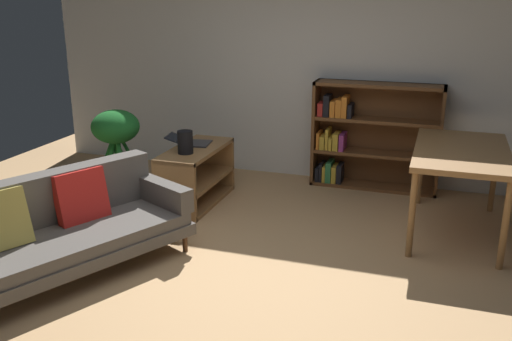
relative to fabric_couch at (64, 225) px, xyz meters
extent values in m
plane|color=tan|center=(1.36, 0.33, -0.38)|extent=(8.16, 8.16, 0.00)
cube|color=silver|center=(1.36, 3.03, 0.97)|extent=(6.80, 0.10, 2.70)
cylinder|color=#56351E|center=(0.76, 0.59, -0.30)|extent=(0.04, 0.04, 0.16)
cylinder|color=#56351E|center=(0.16, 0.88, -0.30)|extent=(0.04, 0.04, 0.16)
cube|color=#56514C|center=(0.09, -0.02, -0.17)|extent=(1.52, 2.01, 0.10)
cube|color=#56514C|center=(0.09, -0.02, -0.07)|extent=(1.46, 1.93, 0.10)
cube|color=#56514C|center=(-0.18, 0.11, 0.18)|extent=(0.94, 1.68, 0.41)
cube|color=#56514C|center=(0.47, 0.75, 0.08)|extent=(0.74, 0.46, 0.20)
cube|color=red|center=(0.03, 0.22, 0.17)|extent=(0.35, 0.47, 0.44)
cube|color=olive|center=(0.37, 2.23, -0.08)|extent=(0.45, 0.04, 0.60)
cube|color=olive|center=(0.37, 1.21, -0.08)|extent=(0.45, 0.04, 0.60)
cube|color=olive|center=(0.37, 1.72, -0.13)|extent=(0.45, 1.03, 0.04)
cube|color=olive|center=(0.37, 1.72, 0.20)|extent=(0.45, 1.07, 0.04)
cube|color=olive|center=(0.37, 1.72, -0.36)|extent=(0.45, 1.03, 0.04)
cube|color=#333338|center=(0.34, 1.87, 0.23)|extent=(0.28, 0.32, 0.02)
cube|color=black|center=(0.11, 1.84, 0.27)|extent=(0.26, 0.30, 0.08)
cylinder|color=black|center=(0.36, 1.50, 0.34)|extent=(0.15, 0.15, 0.23)
cylinder|color=slate|center=(0.36, 1.50, 0.38)|extent=(0.09, 0.09, 0.01)
cylinder|color=#9E9389|center=(-0.46, 1.55, -0.26)|extent=(0.27, 0.27, 0.25)
cylinder|color=#1E6B28|center=(-0.37, 1.54, 0.06)|extent=(0.23, 0.08, 0.40)
cylinder|color=#1E6B28|center=(-0.40, 1.66, 0.13)|extent=(0.16, 0.26, 0.55)
cylinder|color=#1E6B28|center=(-0.51, 1.63, 0.17)|extent=(0.16, 0.20, 0.62)
cylinder|color=#1E6B28|center=(-0.57, 1.54, 0.12)|extent=(0.26, 0.06, 0.52)
cylinder|color=#1E6B28|center=(-0.50, 1.48, 0.11)|extent=(0.14, 0.20, 0.51)
cylinder|color=#1E6B28|center=(-0.37, 1.46, 0.15)|extent=(0.22, 0.24, 0.59)
ellipsoid|color=#1E6B28|center=(-0.46, 1.55, 0.42)|extent=(0.50, 0.50, 0.35)
cylinder|color=olive|center=(2.60, 2.45, 0.00)|extent=(0.06, 0.06, 0.75)
cylinder|color=olive|center=(2.60, 1.11, 0.00)|extent=(0.06, 0.06, 0.75)
cylinder|color=olive|center=(3.32, 2.45, 0.00)|extent=(0.06, 0.06, 0.75)
cylinder|color=olive|center=(3.32, 1.11, 0.00)|extent=(0.06, 0.06, 0.75)
cube|color=olive|center=(2.96, 1.78, 0.40)|extent=(0.82, 1.44, 0.05)
cube|color=brown|center=(1.40, 2.81, 0.22)|extent=(0.04, 0.32, 1.20)
cube|color=brown|center=(2.77, 2.81, 0.22)|extent=(0.04, 0.32, 1.20)
cube|color=brown|center=(2.08, 2.81, 0.80)|extent=(1.41, 0.32, 0.04)
cube|color=brown|center=(2.08, 2.81, -0.36)|extent=(1.41, 0.32, 0.04)
cube|color=brown|center=(2.08, 2.95, 0.22)|extent=(1.38, 0.04, 1.20)
cube|color=brown|center=(2.08, 2.81, 0.03)|extent=(1.38, 0.31, 0.04)
cube|color=brown|center=(2.08, 2.81, 0.41)|extent=(1.38, 0.31, 0.04)
cube|color=black|center=(1.45, 2.79, -0.26)|extent=(0.04, 0.23, 0.16)
cube|color=black|center=(1.49, 2.79, -0.24)|extent=(0.03, 0.22, 0.21)
cube|color=gold|center=(1.53, 2.79, -0.25)|extent=(0.03, 0.23, 0.18)
cube|color=#337F47|center=(1.58, 2.79, -0.23)|extent=(0.06, 0.26, 0.23)
cube|color=gold|center=(1.65, 2.78, -0.25)|extent=(0.05, 0.22, 0.19)
cube|color=black|center=(1.71, 2.79, -0.24)|extent=(0.06, 0.23, 0.21)
cube|color=orange|center=(1.45, 2.78, 0.14)|extent=(0.03, 0.22, 0.19)
cube|color=gold|center=(1.50, 2.79, 0.12)|extent=(0.05, 0.23, 0.15)
cube|color=gold|center=(1.55, 2.78, 0.16)|extent=(0.03, 0.22, 0.24)
cube|color=gold|center=(1.59, 2.79, 0.12)|extent=(0.04, 0.25, 0.15)
cube|color=gold|center=(1.65, 2.79, 0.14)|extent=(0.06, 0.24, 0.19)
cube|color=#993884|center=(1.72, 2.79, 0.14)|extent=(0.05, 0.25, 0.19)
cube|color=red|center=(1.46, 2.78, 0.50)|extent=(0.06, 0.20, 0.15)
cube|color=black|center=(1.53, 2.78, 0.55)|extent=(0.06, 0.20, 0.24)
cube|color=orange|center=(1.60, 2.79, 0.52)|extent=(0.06, 0.23, 0.18)
cube|color=orange|center=(1.67, 2.79, 0.53)|extent=(0.06, 0.24, 0.20)
cube|color=orange|center=(1.73, 2.79, 0.54)|extent=(0.06, 0.24, 0.24)
cube|color=black|center=(1.79, 2.79, 0.50)|extent=(0.04, 0.22, 0.15)
camera|label=1|loc=(2.76, -3.46, 1.78)|focal=39.81mm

